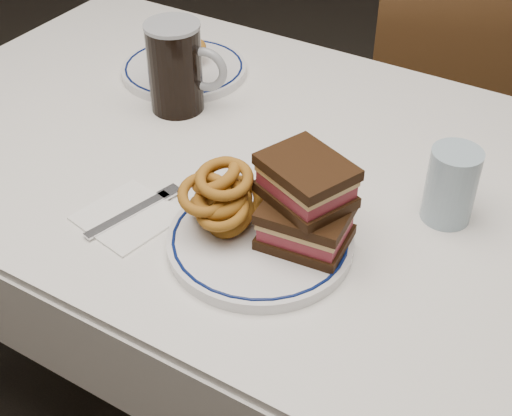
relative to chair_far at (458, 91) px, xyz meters
The scene contains 12 objects.
floor 0.98m from the chair_far, 103.55° to the right, with size 6.00×7.00×0.00m, color black.
dining_table 0.84m from the chair_far, 103.55° to the right, with size 1.27×0.87×0.75m.
chair_far is the anchor object (origin of this frame).
main_plate 1.03m from the chair_far, 90.16° to the right, with size 0.27×0.27×0.02m.
reuben_sandwich 1.02m from the chair_far, 86.93° to the right, with size 0.15×0.14×0.13m.
onion_rings_main 1.05m from the chair_far, 93.84° to the right, with size 0.12×0.12×0.12m.
ketchup_ramekin 0.97m from the chair_far, 90.91° to the right, with size 0.05×0.05×0.03m.
beer_mug 0.87m from the chair_far, 114.27° to the right, with size 0.15×0.10×0.17m.
water_glass 0.87m from the chair_far, 75.48° to the right, with size 0.08×0.08×0.12m, color #8FA8B8.
far_plate 0.79m from the chair_far, 122.88° to the right, with size 0.25×0.25×0.02m.
onion_rings_far 0.80m from the chair_far, 123.47° to the right, with size 0.10×0.11×0.07m.
napkin_fork 1.09m from the chair_far, 101.36° to the right, with size 0.16×0.18×0.01m.
Camera 1 is at (0.59, -0.87, 1.45)m, focal length 50.00 mm.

